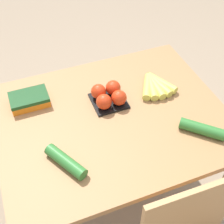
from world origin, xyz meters
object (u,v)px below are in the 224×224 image
banana_bunch (155,85)px  carrot_bag (29,99)px  cucumber_near (66,162)px  cucumber_far (202,129)px  tomato_pack (109,96)px

banana_bunch → carrot_bag: (0.61, -0.12, 0.01)m
carrot_bag → banana_bunch: bearing=169.1°
banana_bunch → carrot_bag: bearing=-10.9°
banana_bunch → cucumber_near: cucumber_near is taller
carrot_bag → cucumber_near: 0.41m
banana_bunch → cucumber_far: cucumber_far is taller
banana_bunch → cucumber_far: size_ratio=1.09×
cucumber_near → cucumber_far: size_ratio=1.12×
banana_bunch → cucumber_far: 0.34m
tomato_pack → carrot_bag: bearing=-19.3°
cucumber_far → banana_bunch: bearing=-80.2°
tomato_pack → cucumber_far: bearing=133.1°
tomato_pack → carrot_bag: size_ratio=0.89×
tomato_pack → carrot_bag: 0.38m
cucumber_near → carrot_bag: bearing=-80.6°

